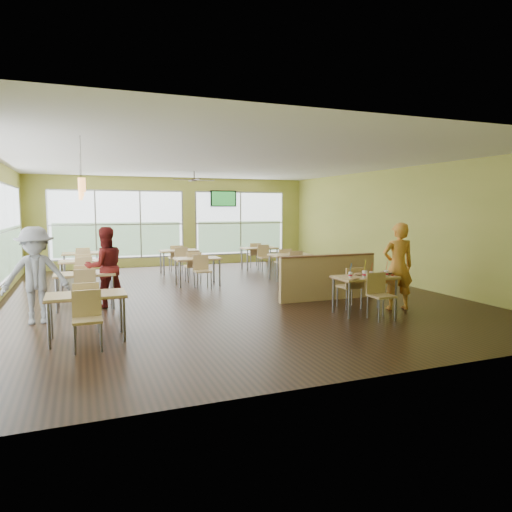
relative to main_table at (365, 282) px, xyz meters
name	(u,v)px	position (x,y,z in m)	size (l,w,h in m)	color
room	(224,229)	(-2.00, 3.00, 0.97)	(12.00, 12.04, 3.20)	black
window_bays	(103,230)	(-4.65, 6.08, 0.85)	(9.24, 10.24, 2.38)	white
main_table	(365,282)	(0.00, 0.00, 0.00)	(1.22, 1.52, 0.87)	tan
half_wall_divider	(328,277)	(0.00, 1.45, -0.11)	(2.40, 0.14, 1.04)	tan
dining_tables	(168,262)	(-3.05, 4.71, 0.00)	(6.92, 8.72, 0.87)	tan
pendant_lights	(81,192)	(-5.20, 3.68, 1.82)	(0.11, 7.31, 0.86)	#2D2119
ceiling_fan	(194,180)	(-2.00, 6.00, 2.32)	(1.25, 1.25, 0.29)	#2D2119
tv_backwall	(223,199)	(-0.20, 8.90, 1.82)	(1.00, 0.07, 0.60)	black
man_plaid	(398,266)	(0.86, 0.08, 0.27)	(0.66, 0.43, 1.80)	orange
patron_maroon	(105,267)	(-4.79, 2.52, 0.22)	(0.83, 0.65, 1.70)	maroon
patron_grey	(36,275)	(-6.03, 1.47, 0.25)	(1.14, 0.66, 1.77)	slate
cup_blue	(350,275)	(-0.41, -0.11, 0.18)	(0.08, 0.08, 0.31)	white
cup_yellow	(365,274)	(-0.14, -0.20, 0.19)	(0.10, 0.10, 0.37)	white
cup_red_near	(371,274)	(0.01, -0.20, 0.18)	(0.09, 0.09, 0.31)	white
cup_red_far	(386,274)	(0.33, -0.25, 0.19)	(0.09, 0.09, 0.34)	white
food_basket	(386,273)	(0.51, 0.00, 0.15)	(0.25, 0.25, 0.06)	black
ketchup_cup	(393,275)	(0.55, -0.15, 0.13)	(0.06, 0.06, 0.02)	#9F2516
wrapper_left	(355,278)	(-0.41, -0.29, 0.14)	(0.17, 0.15, 0.04)	#A1854E
wrapper_mid	(359,274)	(-0.04, 0.15, 0.15)	(0.21, 0.19, 0.05)	#A1854E
wrapper_right	(381,276)	(0.20, -0.24, 0.14)	(0.15, 0.14, 0.04)	#A1854E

